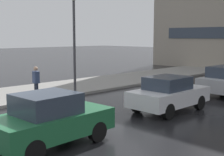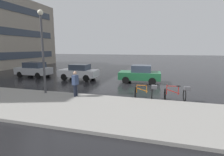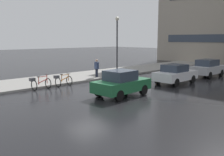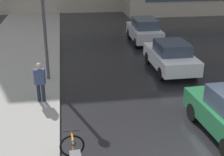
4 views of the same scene
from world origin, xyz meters
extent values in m
cube|color=gray|center=(-6.00, 10.00, 0.07)|extent=(4.80, 60.00, 0.14)
cube|color=#1E6038|center=(1.96, 1.20, 0.65)|extent=(2.01, 3.79, 0.67)
cube|color=#2D3847|center=(1.97, 1.05, 1.29)|extent=(1.58, 1.77, 0.61)
cylinder|color=black|center=(1.09, 2.31, 0.32)|extent=(0.25, 0.65, 0.64)
cylinder|color=black|center=(2.72, 2.39, 0.32)|extent=(0.25, 0.65, 0.64)
cylinder|color=black|center=(1.20, 0.02, 0.32)|extent=(0.25, 0.65, 0.64)
cylinder|color=black|center=(2.83, 0.09, 0.32)|extent=(0.25, 0.65, 0.64)
cube|color=silver|center=(1.92, 7.32, 0.65)|extent=(1.81, 3.84, 0.66)
cube|color=#2D3847|center=(1.92, 7.16, 1.26)|extent=(1.48, 1.77, 0.55)
cylinder|color=black|center=(1.11, 8.50, 0.32)|extent=(0.22, 0.64, 0.64)
cylinder|color=black|center=(2.72, 8.51, 0.32)|extent=(0.22, 0.64, 0.64)
cylinder|color=black|center=(1.12, 6.12, 0.32)|extent=(0.22, 0.64, 0.64)
cylinder|color=black|center=(2.72, 6.13, 0.32)|extent=(0.22, 0.64, 0.64)
cylinder|color=black|center=(1.21, 13.93, 0.32)|extent=(0.23, 0.64, 0.64)
cylinder|color=black|center=(1.17, 11.58, 0.32)|extent=(0.23, 0.64, 0.64)
cylinder|color=#1E2333|center=(-4.38, 4.44, 0.44)|extent=(0.14, 0.14, 0.87)
cylinder|color=#1E2333|center=(-4.20, 4.41, 0.44)|extent=(0.14, 0.14, 0.87)
cube|color=navy|center=(-4.29, 4.42, 1.17)|extent=(0.43, 0.29, 0.60)
sphere|color=tan|center=(-4.29, 4.42, 1.61)|extent=(0.22, 0.22, 0.22)
cylinder|color=#424247|center=(-4.11, 6.78, 2.60)|extent=(0.14, 0.14, 5.20)
camera|label=1|loc=(9.76, -3.84, 3.27)|focal=50.00mm
camera|label=2|loc=(-13.90, -0.70, 3.13)|focal=28.00mm
camera|label=3|loc=(12.56, -9.70, 3.50)|focal=40.00mm
camera|label=4|loc=(-3.27, -6.91, 5.56)|focal=50.00mm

